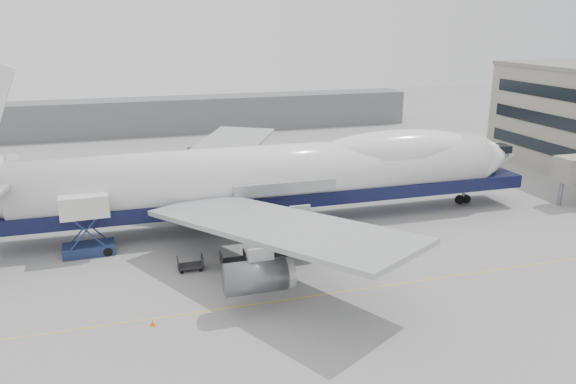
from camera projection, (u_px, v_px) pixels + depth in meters
name	position (u px, v px, depth m)	size (l,w,h in m)	color
ground	(301.00, 266.00, 51.93)	(260.00, 260.00, 0.00)	gray
apron_line	(323.00, 295.00, 46.43)	(60.00, 0.15, 0.01)	gold
hangar	(146.00, 116.00, 112.35)	(110.00, 8.00, 7.00)	slate
airliner	(273.00, 174.00, 61.48)	(67.00, 55.30, 19.98)	white
catering_truck	(86.00, 221.00, 53.57)	(4.96, 3.56, 6.07)	navy
traffic_cone	(153.00, 323.00, 41.63)	(0.37, 0.37, 0.55)	orange
dolly_0	(190.00, 265.00, 50.85)	(2.30, 1.35, 1.30)	#2D2D30
dolly_1	(233.00, 260.00, 51.92)	(2.30, 1.35, 1.30)	#2D2D30
dolly_2	(274.00, 255.00, 53.00)	(2.30, 1.35, 1.30)	#2D2D30
dolly_3	(313.00, 250.00, 54.07)	(2.30, 1.35, 1.30)	#2D2D30
dolly_4	(351.00, 246.00, 55.15)	(2.30, 1.35, 1.30)	#2D2D30
dolly_5	(387.00, 242.00, 56.23)	(2.30, 1.35, 1.30)	#2D2D30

